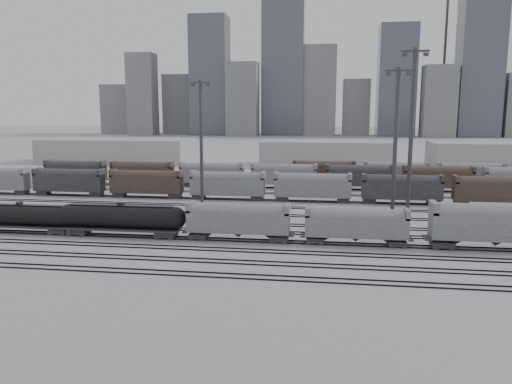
# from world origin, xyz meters

# --- Properties ---
(ground) EXTENTS (900.00, 900.00, 0.00)m
(ground) POSITION_xyz_m (0.00, 0.00, 0.00)
(ground) COLOR #B3B3B8
(ground) RESTS_ON ground
(tracks) EXTENTS (220.00, 71.50, 0.16)m
(tracks) POSITION_xyz_m (0.00, 17.50, 0.08)
(tracks) COLOR black
(tracks) RESTS_ON ground
(tank_car_a) EXTENTS (17.68, 2.95, 4.37)m
(tank_car_a) POSITION_xyz_m (-34.01, 1.00, 2.53)
(tank_car_a) COLOR #242426
(tank_car_a) RESTS_ON ground
(tank_car_b) EXTENTS (19.11, 3.19, 4.72)m
(tank_car_b) POSITION_xyz_m (-18.33, 1.00, 2.73)
(tank_car_b) COLOR #242426
(tank_car_b) RESTS_ON ground
(hopper_car_a) EXTENTS (14.30, 2.84, 5.12)m
(hopper_car_a) POSITION_xyz_m (-1.33, 1.00, 3.16)
(hopper_car_a) COLOR #242426
(hopper_car_a) RESTS_ON ground
(hopper_car_b) EXTENTS (13.65, 2.71, 4.88)m
(hopper_car_b) POSITION_xyz_m (14.72, 1.00, 3.02)
(hopper_car_b) COLOR #242426
(hopper_car_b) RESTS_ON ground
(hopper_car_c) EXTENTS (16.63, 3.30, 5.95)m
(hopper_car_c) POSITION_xyz_m (32.53, 1.00, 3.67)
(hopper_car_c) COLOR #242426
(hopper_car_c) RESTS_ON ground
(light_mast_b) EXTENTS (3.72, 0.59, 23.24)m
(light_mast_b) POSITION_xyz_m (-12.22, 23.80, 12.33)
(light_mast_b) COLOR #363638
(light_mast_b) RESTS_ON ground
(light_mast_c) EXTENTS (3.86, 0.62, 24.13)m
(light_mast_c) POSITION_xyz_m (20.76, 11.74, 12.80)
(light_mast_c) COLOR #363638
(light_mast_c) RESTS_ON ground
(light_mast_d) EXTENTS (4.46, 0.71, 27.90)m
(light_mast_d) POSITION_xyz_m (24.45, 20.76, 14.80)
(light_mast_d) COLOR #363638
(light_mast_d) RESTS_ON ground
(bg_string_near) EXTENTS (151.00, 3.00, 5.60)m
(bg_string_near) POSITION_xyz_m (8.00, 32.00, 2.80)
(bg_string_near) COLOR gray
(bg_string_near) RESTS_ON ground
(bg_string_mid) EXTENTS (151.00, 3.00, 5.60)m
(bg_string_mid) POSITION_xyz_m (18.00, 48.00, 2.80)
(bg_string_mid) COLOR #242426
(bg_string_mid) RESTS_ON ground
(bg_string_far) EXTENTS (66.00, 3.00, 5.60)m
(bg_string_far) POSITION_xyz_m (35.50, 56.00, 2.80)
(bg_string_far) COLOR #47342D
(bg_string_far) RESTS_ON ground
(warehouse_left) EXTENTS (50.00, 18.00, 8.00)m
(warehouse_left) POSITION_xyz_m (-60.00, 95.00, 4.00)
(warehouse_left) COLOR #AEADB0
(warehouse_left) RESTS_ON ground
(warehouse_mid) EXTENTS (40.00, 18.00, 8.00)m
(warehouse_mid) POSITION_xyz_m (10.00, 95.00, 4.00)
(warehouse_mid) COLOR #AEADB0
(warehouse_mid) RESTS_ON ground
(warehouse_right) EXTENTS (35.00, 18.00, 8.00)m
(warehouse_right) POSITION_xyz_m (60.00, 95.00, 4.00)
(warehouse_right) COLOR #AEADB0
(warehouse_right) RESTS_ON ground
(skyline) EXTENTS (316.00, 22.40, 95.00)m
(skyline) POSITION_xyz_m (10.84, 280.00, 34.73)
(skyline) COLOR gray
(skyline) RESTS_ON ground
(crane_left) EXTENTS (42.00, 1.80, 100.00)m
(crane_left) POSITION_xyz_m (-28.74, 305.00, 57.39)
(crane_left) COLOR #363638
(crane_left) RESTS_ON ground
(crane_right) EXTENTS (42.00, 1.80, 100.00)m
(crane_right) POSITION_xyz_m (91.26, 305.00, 57.39)
(crane_right) COLOR #363638
(crane_right) RESTS_ON ground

